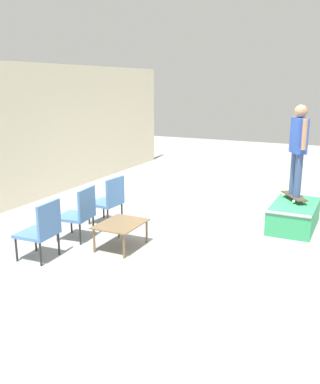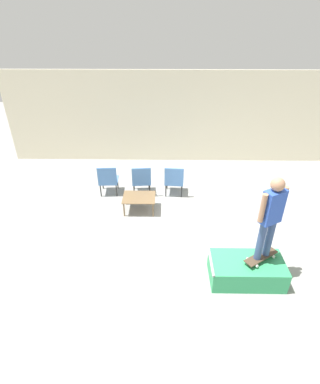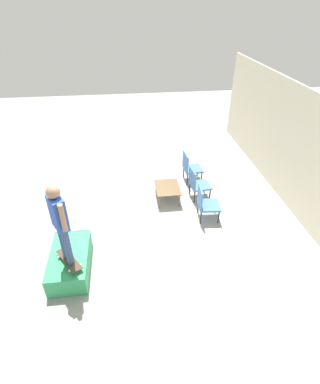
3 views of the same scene
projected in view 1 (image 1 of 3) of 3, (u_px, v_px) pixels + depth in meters
ground_plane at (212, 230)px, 7.71m from camera, size 24.00×24.00×0.00m
house_wall_back at (26, 135)px, 9.13m from camera, size 12.00×0.06×3.00m
skate_ramp_box at (294, 216)px, 7.82m from camera, size 1.42×0.76×0.47m
skateboard_on_ramp at (294, 196)px, 7.99m from camera, size 0.73×0.58×0.07m
person_skater at (298, 143)px, 7.74m from camera, size 0.51×0.36×1.67m
coffee_table at (121, 226)px, 6.83m from camera, size 0.84×0.64×0.41m
patio_chair_left at (42, 228)px, 6.34m from camera, size 0.55×0.55×0.90m
patio_chair_center at (80, 212)px, 7.15m from camera, size 0.57×0.57×0.90m
patio_chair_right at (109, 199)px, 7.95m from camera, size 0.56×0.56×0.90m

